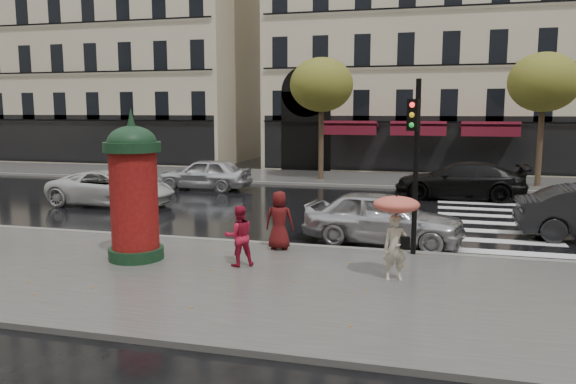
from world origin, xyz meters
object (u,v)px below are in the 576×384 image
(car_black, at_px, (460,180))
(traffic_light, at_px, (415,150))
(car_silver, at_px, (383,217))
(woman_umbrella, at_px, (396,223))
(morris_column, at_px, (134,188))
(car_far_silver, at_px, (205,174))
(car_white, at_px, (112,188))
(woman_red, at_px, (239,236))
(man_burgundy, at_px, (279,220))

(car_black, bearing_deg, traffic_light, -8.68)
(car_black, bearing_deg, car_silver, -15.17)
(woman_umbrella, distance_m, morris_column, 6.52)
(morris_column, height_order, car_silver, morris_column)
(woman_umbrella, xyz_separation_m, morris_column, (-6.49, 0.15, 0.54))
(car_black, xyz_separation_m, car_far_silver, (-11.93, -0.24, -0.04))
(morris_column, xyz_separation_m, traffic_light, (6.77, 2.22, 0.93))
(traffic_light, relative_size, car_white, 0.88)
(car_far_silver, bearing_deg, woman_red, 27.08)
(man_burgundy, distance_m, car_silver, 3.19)
(car_silver, relative_size, car_white, 0.89)
(car_silver, bearing_deg, woman_red, 146.42)
(man_burgundy, bearing_deg, car_black, -118.82)
(car_far_silver, bearing_deg, woman_umbrella, 38.55)
(car_white, xyz_separation_m, car_black, (13.78, 5.45, 0.09))
(car_white, bearing_deg, woman_red, -129.97)
(morris_column, relative_size, car_silver, 0.83)
(man_burgundy, height_order, car_white, man_burgundy)
(car_silver, height_order, car_white, car_silver)
(car_black, bearing_deg, woman_umbrella, -8.39)
(woman_umbrella, xyz_separation_m, man_burgundy, (-3.24, 2.05, -0.49))
(car_white, bearing_deg, car_silver, -106.28)
(traffic_light, bearing_deg, car_black, 81.63)
(traffic_light, relative_size, car_silver, 0.99)
(car_white, bearing_deg, morris_column, -141.78)
(morris_column, bearing_deg, car_white, 125.48)
(woman_red, height_order, car_white, woman_red)
(traffic_light, bearing_deg, woman_red, -151.73)
(woman_umbrella, relative_size, car_white, 0.38)
(woman_umbrella, height_order, morris_column, morris_column)
(woman_umbrella, distance_m, car_silver, 3.95)
(woman_red, bearing_deg, man_burgundy, -137.04)
(woman_umbrella, height_order, car_white, woman_umbrella)
(car_far_silver, bearing_deg, traffic_light, 45.04)
(traffic_light, bearing_deg, man_burgundy, -174.84)
(car_white, relative_size, car_black, 0.93)
(woman_umbrella, xyz_separation_m, car_white, (-11.91, 7.75, -0.69))
(traffic_light, bearing_deg, car_far_silver, 134.32)
(woman_red, bearing_deg, car_black, -145.26)
(morris_column, distance_m, car_far_silver, 13.34)
(morris_column, relative_size, car_far_silver, 0.84)
(man_burgundy, bearing_deg, traffic_light, -179.01)
(man_burgundy, relative_size, morris_column, 0.42)
(woman_red, height_order, car_silver, woman_red)
(car_black, bearing_deg, man_burgundy, -24.96)
(morris_column, distance_m, traffic_light, 7.19)
(woman_red, relative_size, car_white, 0.29)
(woman_red, distance_m, car_white, 11.12)
(woman_umbrella, distance_m, car_white, 14.22)
(man_burgundy, bearing_deg, car_white, -37.48)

